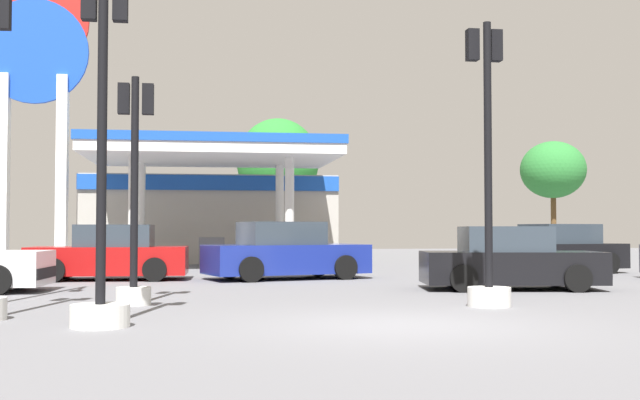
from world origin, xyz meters
The scene contains 12 objects.
ground_plane centered at (0.00, 0.00, 0.00)m, with size 90.00×90.00×0.00m, color slate.
gas_station centered at (-2.48, 22.64, 2.16)m, with size 10.39×11.95×4.51m.
station_pole_sign centered at (-9.17, 20.11, 7.19)m, with size 4.02×0.56×11.38m.
car_0 centered at (-0.52, 10.90, 0.72)m, with size 4.77×3.00×1.59m.
car_2 centered at (4.17, 6.27, 0.65)m, with size 4.24×2.28×1.45m.
car_4 centered at (-5.31, 11.21, 0.68)m, with size 4.27×2.05×1.51m.
car_5 centered at (8.28, 12.65, 0.70)m, with size 4.62×2.74×1.55m.
traffic_signal_0 centered at (2.24, 2.52, 1.68)m, with size 0.77×0.77×5.12m.
traffic_signal_1 centered at (-4.24, 0.45, 1.58)m, with size 0.83×0.83×5.06m.
traffic_signal_2 centered at (-4.05, 3.76, 1.64)m, with size 0.65×0.67×4.18m.
tree_1 centered at (1.22, 31.67, 5.06)m, with size 4.45×4.45×7.41m.
tree_2 centered at (16.46, 30.47, 4.69)m, with size 3.59×3.59×6.30m.
Camera 1 is at (-2.83, -11.10, 1.37)m, focal length 44.57 mm.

